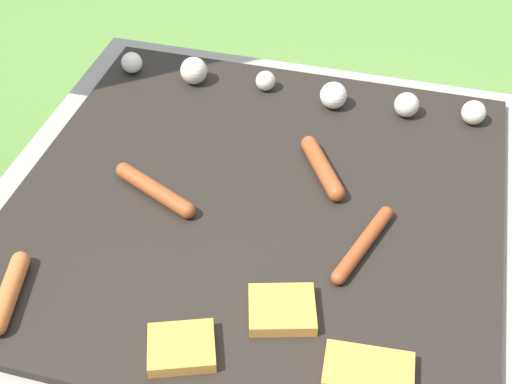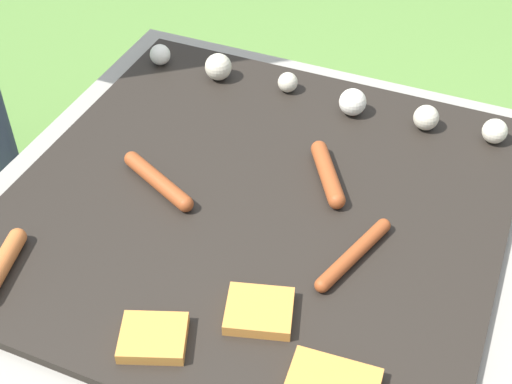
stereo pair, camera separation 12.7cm
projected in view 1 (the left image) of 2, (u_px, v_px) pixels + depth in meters
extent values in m
plane|color=#567F38|center=(256.00, 333.00, 1.55)|extent=(14.00, 14.00, 0.00)
cube|color=gray|center=(256.00, 276.00, 1.42)|extent=(0.98, 0.98, 0.38)
cube|color=black|center=(256.00, 204.00, 1.29)|extent=(0.86, 0.86, 0.02)
cylinder|color=#93421E|center=(363.00, 244.00, 1.18)|extent=(0.08, 0.17, 0.02)
sphere|color=#93421E|center=(386.00, 213.00, 1.24)|extent=(0.02, 0.02, 0.02)
sphere|color=#93421E|center=(338.00, 277.00, 1.13)|extent=(0.02, 0.02, 0.02)
cylinder|color=#93421E|center=(322.00, 167.00, 1.32)|extent=(0.10, 0.14, 0.03)
sphere|color=#93421E|center=(336.00, 193.00, 1.27)|extent=(0.03, 0.03, 0.03)
sphere|color=#93421E|center=(309.00, 144.00, 1.37)|extent=(0.03, 0.03, 0.03)
cylinder|color=#93421E|center=(155.00, 190.00, 1.28)|extent=(0.16, 0.10, 0.03)
sphere|color=#93421E|center=(187.00, 210.00, 1.24)|extent=(0.03, 0.03, 0.03)
sphere|color=#93421E|center=(124.00, 170.00, 1.32)|extent=(0.03, 0.03, 0.03)
cylinder|color=#B7602D|center=(9.00, 292.00, 1.10)|extent=(0.06, 0.13, 0.03)
sphere|color=#B7602D|center=(21.00, 261.00, 1.15)|extent=(0.03, 0.03, 0.03)
cube|color=#D18438|center=(282.00, 309.00, 1.09)|extent=(0.12, 0.11, 0.02)
cube|color=#D18438|center=(181.00, 348.00, 1.03)|extent=(0.12, 0.11, 0.02)
cube|color=#D18438|center=(368.00, 371.00, 1.00)|extent=(0.13, 0.08, 0.02)
sphere|color=silver|center=(132.00, 63.00, 1.58)|extent=(0.05, 0.05, 0.05)
sphere|color=beige|center=(194.00, 71.00, 1.54)|extent=(0.06, 0.06, 0.06)
sphere|color=beige|center=(266.00, 81.00, 1.53)|extent=(0.04, 0.04, 0.04)
sphere|color=silver|center=(333.00, 95.00, 1.47)|extent=(0.06, 0.06, 0.06)
sphere|color=beige|center=(407.00, 105.00, 1.45)|extent=(0.05, 0.05, 0.05)
sphere|color=beige|center=(474.00, 112.00, 1.44)|extent=(0.05, 0.05, 0.05)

